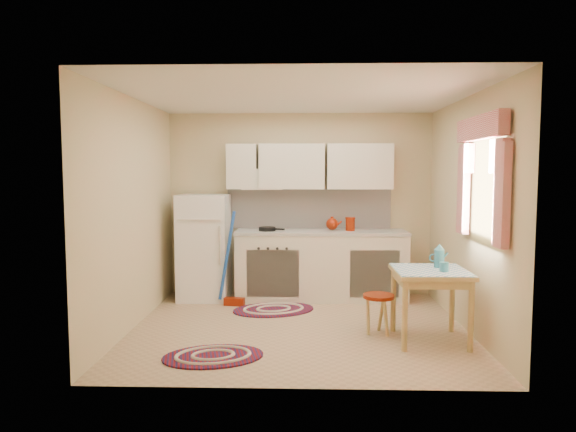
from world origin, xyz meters
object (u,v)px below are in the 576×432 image
at_px(fridge, 204,247).
at_px(stool, 378,314).
at_px(table, 430,306).
at_px(base_cabinets, 321,266).

height_order(fridge, stool, fridge).
relative_size(fridge, table, 1.94).
height_order(fridge, table, fridge).
bearing_deg(fridge, base_cabinets, 1.83).
height_order(fridge, base_cabinets, fridge).
bearing_deg(table, fridge, 147.35).
distance_m(base_cabinets, table, 2.00).
xyz_separation_m(base_cabinets, stool, (0.55, -1.51, -0.23)).
distance_m(base_cabinets, stool, 1.62).
distance_m(fridge, table, 3.10).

